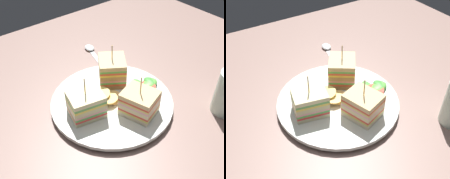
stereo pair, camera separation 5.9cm
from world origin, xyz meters
The scene contains 8 objects.
ground_plane centered at (0.00, 0.00, -0.90)cm, with size 116.24×93.65×1.80cm, color #86685F.
plate centered at (0.00, 0.00, 0.94)cm, with size 27.27×27.27×1.55cm.
sandwich_wedge_0 centered at (-1.88, 6.58, 4.25)cm, with size 7.73×8.44×9.37cm.
sandwich_wedge_1 centered at (-4.36, -5.28, 4.65)cm, with size 8.90×9.15×9.89cm.
sandwich_wedge_2 centered at (6.83, -0.49, 4.26)cm, with size 8.10×7.26×9.44cm.
chip_pile centered at (1.18, -0.70, 2.73)cm, with size 7.28×6.09×2.55cm.
salad_garnish centered at (-9.47, 1.73, 2.17)cm, with size 7.10×7.30×1.49cm.
spoon centered at (-9.56, -20.93, 0.41)cm, with size 5.16×14.03×1.00cm.
Camera 2 is at (23.61, 37.95, 42.49)cm, focal length 43.34 mm.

